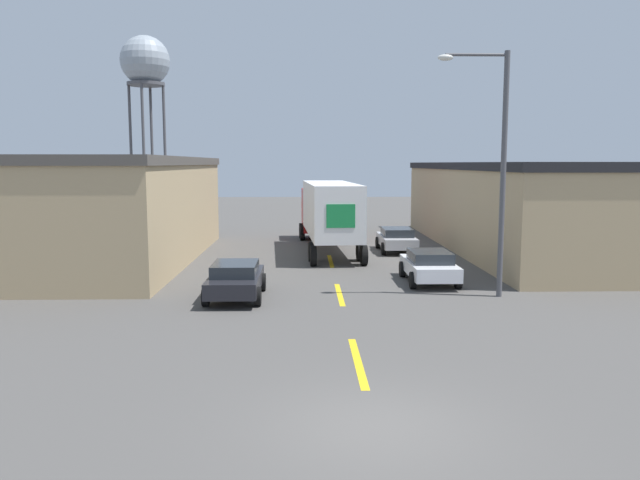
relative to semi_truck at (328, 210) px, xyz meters
The scene contains 10 objects.
ground_plane 24.13m from the semi_truck, 90.06° to the right, with size 160.00×160.00×0.00m, color #4C4947.
road_centerline 12.40m from the semi_truck, 90.11° to the right, with size 0.20×19.96×0.01m.
warehouse_left 13.60m from the semi_truck, 164.47° to the right, with size 12.52×18.63×5.20m.
warehouse_right 11.13m from the semi_truck, ahead, with size 8.67×24.75×4.94m.
semi_truck is the anchor object (origin of this frame).
parked_car_right_mid 10.76m from the semi_truck, 69.11° to the right, with size 2.01×4.19×1.32m.
parked_car_right_far 4.20m from the semi_truck, 12.90° to the right, with size 2.01×4.19×1.32m.
parked_car_left_far 13.42m from the semi_truck, 106.77° to the right, with size 2.01×4.19×1.32m.
water_tower 35.31m from the semi_truck, 120.89° to the left, with size 4.84×4.84×17.35m.
street_lamp 14.14m from the semi_truck, 66.30° to the right, with size 2.58×0.32×8.84m.
Camera 1 is at (-1.32, -11.10, 4.89)m, focal length 35.00 mm.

